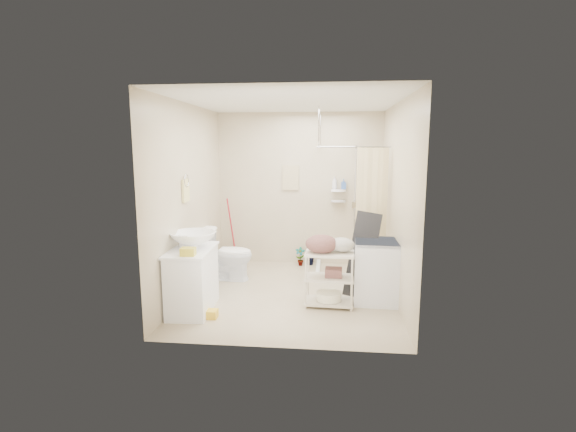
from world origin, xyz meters
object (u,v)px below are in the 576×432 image
Objects in this scene: vanity at (193,280)px; toilet at (227,254)px; laundry_rack at (329,274)px; washing_machine at (376,271)px.

toilet is (0.12, 1.27, 0.01)m from vanity.
vanity is at bearing -166.67° from laundry_rack.
washing_machine is 0.65m from laundry_rack.
laundry_rack reaches higher than toilet.
vanity is at bearing -163.87° from washing_machine.
washing_machine is at bearing 10.46° from vanity.
laundry_rack reaches higher than vanity.
vanity is 2.36m from washing_machine.
laundry_rack is (1.69, 0.31, 0.03)m from vanity.
toilet is 0.94× the size of laundry_rack.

